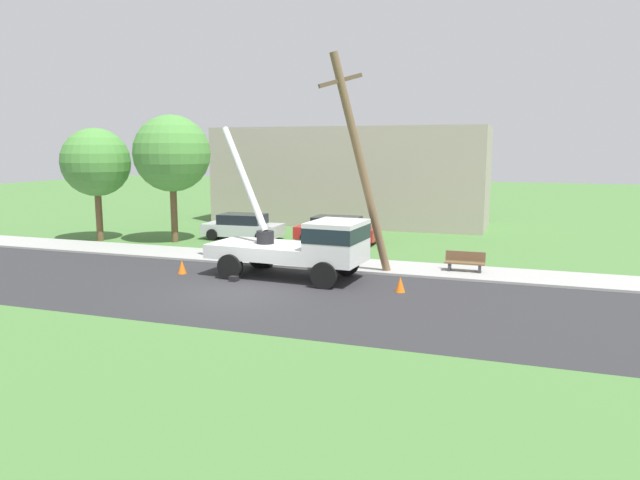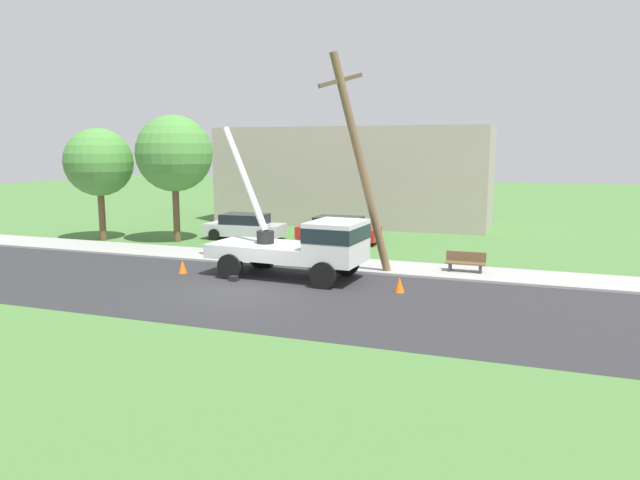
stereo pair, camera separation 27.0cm
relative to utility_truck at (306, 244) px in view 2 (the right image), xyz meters
name	(u,v)px [view 2 (the right image)]	position (x,y,z in m)	size (l,w,h in m)	color
ground_plane	(340,241)	(-1.61, 9.37, -1.41)	(120.00, 120.00, 0.00)	#477538
road_asphalt	(238,291)	(-1.61, -2.63, -1.40)	(80.00, 8.53, 0.01)	#2B2B2D
sidewalk_strip	(297,261)	(-1.61, 2.99, -1.36)	(80.00, 2.70, 0.10)	#9E9E99
utility_truck	(306,244)	(0.00, 0.00, 0.00)	(6.75, 3.21, 5.98)	silver
leaning_utility_pole	(361,163)	(1.79, 1.39, 3.08)	(2.61, 2.22, 8.75)	brown
traffic_cone_ahead	(399,285)	(3.92, -0.88, -1.13)	(0.36, 0.36, 0.56)	orange
traffic_cone_behind	(182,267)	(-5.14, -0.77, -1.13)	(0.36, 0.36, 0.56)	orange
parked_sedan_silver	(245,226)	(-6.85, 8.18, -0.70)	(4.48, 2.15, 1.42)	#B7B7BF
parked_sedan_red	(339,230)	(-1.51, 8.75, -0.70)	(4.42, 2.05, 1.42)	#B21E1E
park_bench	(465,263)	(5.79, 3.05, -0.95)	(1.60, 0.45, 0.90)	brown
roadside_tree_near	(99,163)	(-14.04, 5.09, 2.88)	(3.68, 3.68, 6.15)	brown
roadside_tree_far	(174,154)	(-9.92, 6.09, 3.36)	(4.08, 4.08, 6.83)	brown
lowrise_building_backdrop	(353,176)	(-3.19, 17.00, 1.79)	(18.00, 6.00, 6.40)	#A5998C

